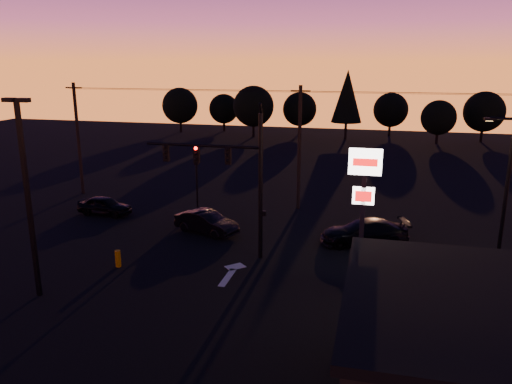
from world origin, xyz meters
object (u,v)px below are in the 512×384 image
Objects in this scene: car_mid at (206,222)px; traffic_signal_mast at (232,170)px; streetlight at (505,188)px; bollard at (118,258)px; car_left at (105,206)px; car_right at (364,232)px; parking_lot_light at (27,186)px; suv_parked at (444,320)px; pylon_sign at (364,189)px; secondary_signal at (196,173)px.

traffic_signal_mast is at bearing -119.35° from car_mid.
bollard is (-19.50, -4.55, -3.97)m from streetlight.
car_right is at bearing -91.54° from car_left.
car_left is at bearing 124.13° from bollard.
car_left is (-5.57, 8.21, 0.21)m from bollard.
streetlight is at bearing 13.13° from bollard.
suv_parked is at bearing 2.77° from parking_lot_light.
pylon_sign reaches higher than car_right.
car_mid is 0.95× the size of suv_parked.
car_mid is (8.35, -1.96, 0.05)m from car_left.
traffic_signal_mast is at bearing -173.86° from streetlight.
traffic_signal_mast is at bearing -79.76° from car_right.
bollard is (1.91, 3.95, -4.82)m from parking_lot_light.
traffic_signal_mast is 0.94× the size of parking_lot_light.
parking_lot_light is at bearing -159.69° from car_left.
bollard is at bearing -93.19° from secondary_signal.
traffic_signal_mast is 1.07× the size of streetlight.
car_left is (-25.06, 3.66, -3.76)m from streetlight.
car_left is 18.25m from car_right.
car_mid is at bearing 65.99° from bollard.
car_right is 10.27m from suv_parked.
car_mid is at bearing 65.28° from parking_lot_light.
streetlight is at bearing -94.71° from car_left.
traffic_signal_mast is 12.93m from car_left.
car_mid is at bearing 124.41° from suv_parked.
car_left is 0.75× the size of car_right.
streetlight is (21.41, 8.50, -0.85)m from parking_lot_light.
pylon_sign is at bearing -109.29° from car_left.
secondary_signal is 14.90m from parking_lot_light.
car_right reaches higher than suv_parked.
pylon_sign reaches higher than car_mid.
suv_parked is at bearing -104.45° from car_mid.
car_left is at bearing 97.35° from car_mid.
suv_parked is (3.52, -3.62, -4.29)m from pylon_sign.
pylon_sign is 13.37m from bollard.
streetlight is at bearing 45.45° from suv_parked.
suv_parked is at bearing -113.97° from streetlight.
suv_parked is (-3.39, -7.63, -3.80)m from streetlight.
traffic_signal_mast is 1.97× the size of secondary_signal.
parking_lot_light is at bearing -70.22° from car_right.
streetlight is at bearing 30.08° from pylon_sign.
car_mid reaches higher than car_left.
car_left is 8.58m from car_mid.
pylon_sign is 1.51× the size of suv_parked.
streetlight reaches higher than secondary_signal.
suv_parked is at bearing -10.83° from bollard.
car_right is (12.03, -3.96, -2.11)m from secondary_signal.
car_right is (9.83, 0.32, 0.05)m from car_mid.
traffic_signal_mast is 1.26× the size of pylon_sign.
parking_lot_light is 6.52m from bollard.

